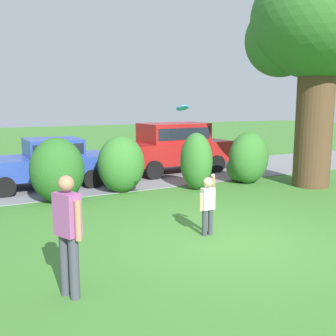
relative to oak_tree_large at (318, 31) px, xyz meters
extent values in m
plane|color=#3D752D|center=(-5.52, -3.16, -4.92)|extent=(80.00, 80.00, 0.00)
cube|color=slate|center=(-5.52, 3.94, -4.91)|extent=(28.00, 4.40, 0.02)
cylinder|color=#513823|center=(-0.07, -0.14, -2.94)|extent=(1.17, 1.17, 3.97)
ellipsoid|color=#33702B|center=(-0.07, -0.14, 0.32)|extent=(4.26, 4.26, 3.62)
ellipsoid|color=#33702B|center=(-0.66, 0.87, -0.21)|extent=(2.37, 2.37, 2.37)
ellipsoid|color=#286023|center=(-7.89, 1.57, -4.04)|extent=(1.47, 1.50, 1.77)
ellipsoid|color=#286023|center=(-7.94, 1.53, -4.56)|extent=(0.81, 0.81, 0.73)
ellipsoid|color=#33702B|center=(-5.91, 1.88, -4.06)|extent=(1.44, 1.28, 1.72)
ellipsoid|color=#33702B|center=(-3.68, 1.17, -4.03)|extent=(0.96, 1.14, 1.78)
ellipsoid|color=#33702B|center=(-1.61, 1.17, -4.06)|extent=(1.43, 1.16, 1.74)
ellipsoid|color=#33702B|center=(-1.69, 1.44, -4.47)|extent=(1.02, 1.02, 0.91)
cube|color=#28429E|center=(-7.86, 3.72, -4.24)|extent=(4.24, 1.93, 0.64)
cube|color=#28429E|center=(-7.55, 3.73, -3.64)|extent=(1.71, 1.66, 0.56)
cube|color=black|center=(-7.55, 3.73, -3.64)|extent=(1.58, 1.67, 0.34)
cylinder|color=black|center=(-9.14, 2.75, -4.62)|extent=(0.60, 0.23, 0.60)
cylinder|color=black|center=(-6.54, 2.81, -4.62)|extent=(0.60, 0.23, 0.60)
cylinder|color=black|center=(-6.58, 4.69, -4.62)|extent=(0.60, 0.23, 0.60)
cube|color=black|center=(-5.72, 3.76, -4.40)|extent=(0.16, 1.75, 0.20)
cube|color=maroon|center=(-2.85, 4.20, -4.12)|extent=(4.60, 2.10, 0.80)
cube|color=maroon|center=(-2.85, 4.20, -3.36)|extent=(2.57, 1.76, 0.72)
cube|color=black|center=(-2.85, 4.20, -3.36)|extent=(2.37, 1.77, 0.43)
cylinder|color=black|center=(-4.18, 3.18, -4.58)|extent=(0.69, 0.26, 0.68)
cylinder|color=black|center=(-4.30, 5.06, -4.58)|extent=(0.69, 0.26, 0.68)
cylinder|color=black|center=(-1.40, 3.35, -4.58)|extent=(0.69, 0.26, 0.68)
cylinder|color=black|center=(-1.51, 5.22, -4.58)|extent=(0.69, 0.26, 0.68)
cube|color=black|center=(-5.13, 4.07, -4.32)|extent=(0.22, 1.75, 0.20)
cube|color=black|center=(-0.56, 4.34, -4.32)|extent=(0.22, 1.75, 0.20)
cylinder|color=#383842|center=(-5.85, -2.68, -4.65)|extent=(0.10, 0.10, 0.55)
cylinder|color=#383842|center=(-5.71, -2.68, -4.65)|extent=(0.10, 0.10, 0.55)
cube|color=white|center=(-5.78, -2.68, -4.15)|extent=(0.26, 0.16, 0.44)
sphere|color=tan|center=(-5.78, -2.68, -3.81)|extent=(0.20, 0.20, 0.20)
cylinder|color=tan|center=(-5.62, -2.63, -3.83)|extent=(0.20, 0.23, 0.39)
cylinder|color=tan|center=(-5.94, -2.68, -4.20)|extent=(0.07, 0.07, 0.36)
cylinder|color=#337FDB|center=(-5.79, -1.63, -2.34)|extent=(0.28, 0.27, 0.14)
cylinder|color=red|center=(-5.79, -1.63, -2.33)|extent=(0.16, 0.15, 0.09)
cylinder|color=#3F3F4C|center=(-8.88, -4.07, -4.47)|extent=(0.14, 0.14, 0.90)
cylinder|color=#3F3F4C|center=(-8.97, -3.89, -4.47)|extent=(0.14, 0.14, 0.90)
cube|color=#994C8C|center=(-8.92, -3.98, -3.72)|extent=(0.35, 0.42, 0.60)
sphere|color=#A37556|center=(-8.92, -3.98, -3.29)|extent=(0.22, 0.22, 0.22)
cylinder|color=#A37556|center=(-8.83, -4.18, -3.77)|extent=(0.09, 0.09, 0.55)
cylinder|color=#A37556|center=(-9.02, -3.78, -3.77)|extent=(0.09, 0.09, 0.55)
camera|label=1|loc=(-10.11, -9.22, -2.22)|focal=42.13mm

